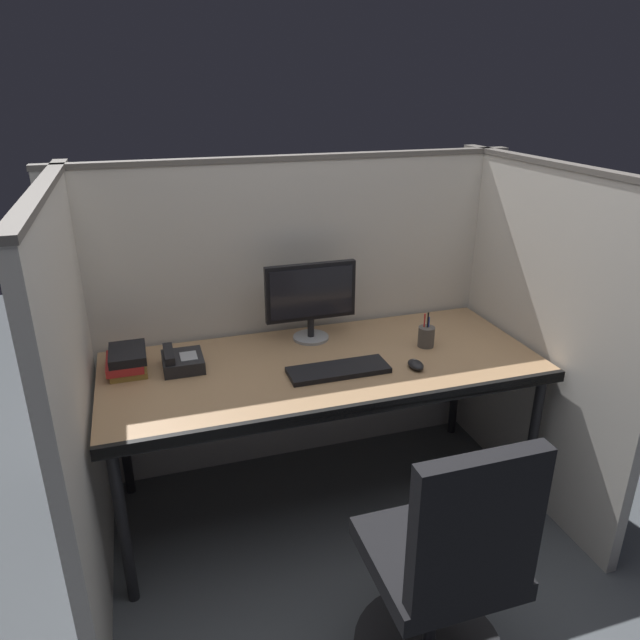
# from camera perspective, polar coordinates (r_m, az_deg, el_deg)

# --- Properties ---
(ground_plane) EXTENTS (8.00, 8.00, 0.00)m
(ground_plane) POSITION_cam_1_polar(r_m,az_deg,el_deg) (2.78, 2.33, -20.63)
(ground_plane) COLOR #4C5156
(cubicle_partition_rear) EXTENTS (2.21, 0.06, 1.57)m
(cubicle_partition_rear) POSITION_cam_1_polar(r_m,az_deg,el_deg) (2.96, -2.31, 0.42)
(cubicle_partition_rear) COLOR beige
(cubicle_partition_rear) RESTS_ON ground
(cubicle_partition_left) EXTENTS (0.06, 1.41, 1.57)m
(cubicle_partition_left) POSITION_cam_1_polar(r_m,az_deg,el_deg) (2.39, -22.37, -6.93)
(cubicle_partition_left) COLOR beige
(cubicle_partition_left) RESTS_ON ground
(cubicle_partition_right) EXTENTS (0.06, 1.41, 1.57)m
(cubicle_partition_right) POSITION_cam_1_polar(r_m,az_deg,el_deg) (2.93, 19.87, -1.20)
(cubicle_partition_right) COLOR beige
(cubicle_partition_right) RESTS_ON ground
(desk) EXTENTS (1.90, 0.80, 0.74)m
(desk) POSITION_cam_1_polar(r_m,az_deg,el_deg) (2.60, 0.42, -5.19)
(desk) COLOR #997551
(desk) RESTS_ON ground
(office_chair) EXTENTS (0.52, 0.52, 0.97)m
(office_chair) POSITION_cam_1_polar(r_m,az_deg,el_deg) (2.12, 11.76, -24.32)
(office_chair) COLOR black
(office_chair) RESTS_ON ground
(monitor_center) EXTENTS (0.43, 0.17, 0.37)m
(monitor_center) POSITION_cam_1_polar(r_m,az_deg,el_deg) (2.73, -0.90, 2.30)
(monitor_center) COLOR gray
(monitor_center) RESTS_ON desk
(keyboard_main) EXTENTS (0.43, 0.15, 0.02)m
(keyboard_main) POSITION_cam_1_polar(r_m,az_deg,el_deg) (2.50, 1.79, -4.86)
(keyboard_main) COLOR black
(keyboard_main) RESTS_ON desk
(computer_mouse) EXTENTS (0.06, 0.10, 0.04)m
(computer_mouse) POSITION_cam_1_polar(r_m,az_deg,el_deg) (2.56, 9.26, -4.30)
(computer_mouse) COLOR black
(computer_mouse) RESTS_ON desk
(pen_cup) EXTENTS (0.08, 0.08, 0.17)m
(pen_cup) POSITION_cam_1_polar(r_m,az_deg,el_deg) (2.76, 10.26, -1.58)
(pen_cup) COLOR #4C4742
(pen_cup) RESTS_ON desk
(desk_phone) EXTENTS (0.17, 0.19, 0.09)m
(desk_phone) POSITION_cam_1_polar(r_m,az_deg,el_deg) (2.59, -13.28, -3.90)
(desk_phone) COLOR black
(desk_phone) RESTS_ON desk
(book_stack) EXTENTS (0.16, 0.21, 0.10)m
(book_stack) POSITION_cam_1_polar(r_m,az_deg,el_deg) (2.62, -18.22, -3.75)
(book_stack) COLOR olive
(book_stack) RESTS_ON desk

